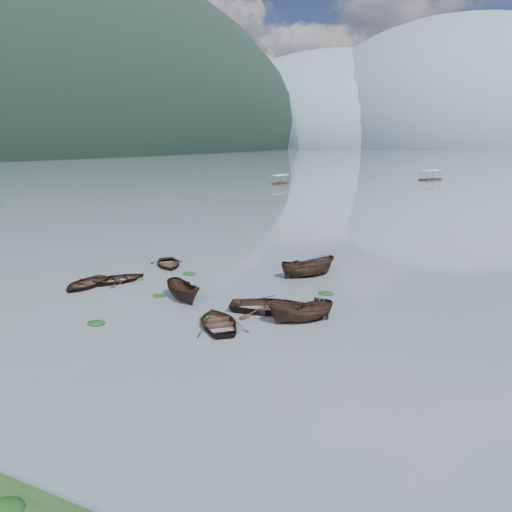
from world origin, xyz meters
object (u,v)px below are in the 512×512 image
at_px(rowboat_3, 219,326).
at_px(pontoon_centre, 430,180).
at_px(rowboat_0, 86,287).
at_px(pontoon_left, 280,184).

bearing_deg(rowboat_3, pontoon_centre, -129.27).
bearing_deg(rowboat_3, rowboat_0, -52.91).
relative_size(rowboat_3, pontoon_centre, 0.62).
distance_m(rowboat_3, pontoon_left, 96.31).
xyz_separation_m(pontoon_left, pontoon_centre, (31.22, 29.12, 0.00)).
distance_m(rowboat_0, rowboat_3, 12.72).
relative_size(rowboat_0, pontoon_centre, 0.62).
xyz_separation_m(rowboat_3, pontoon_centre, (-3.56, 118.93, 0.00)).
xyz_separation_m(rowboat_3, pontoon_left, (-34.77, 89.81, 0.00)).
bearing_deg(pontoon_left, rowboat_3, -68.11).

